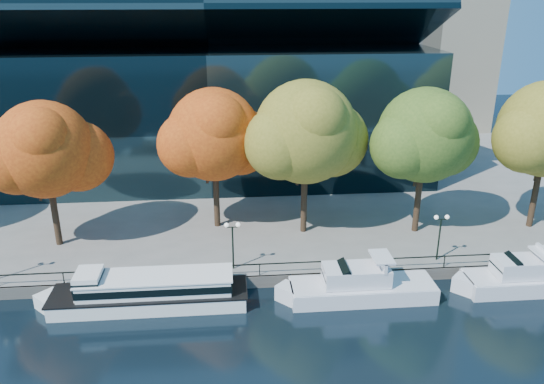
{
  "coord_description": "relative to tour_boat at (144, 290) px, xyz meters",
  "views": [
    {
      "loc": [
        -2.28,
        -33.36,
        22.09
      ],
      "look_at": [
        1.4,
        8.0,
        6.15
      ],
      "focal_mm": 35.0,
      "sensor_mm": 36.0,
      "label": 1
    }
  ],
  "objects": [
    {
      "name": "railing",
      "position": [
        8.68,
        1.98,
        0.67
      ],
      "size": [
        88.2,
        0.08,
        0.99
      ],
      "color": "black",
      "rests_on": "promenade"
    },
    {
      "name": "tree_4",
      "position": [
        23.85,
        8.9,
        8.7
      ],
      "size": [
        10.44,
        8.56,
        13.33
      ],
      "color": "black",
      "rests_on": "promenade"
    },
    {
      "name": "convention_building",
      "position": [
        4.68,
        30.51,
        7.24
      ],
      "size": [
        50.0,
        24.57,
        21.43
      ],
      "color": "black",
      "rests_on": "ground"
    },
    {
      "name": "tree_2",
      "position": [
        5.47,
        11.65,
        8.47
      ],
      "size": [
        10.47,
        8.58,
        13.11
      ],
      "color": "black",
      "rests_on": "promenade"
    },
    {
      "name": "cruiser_far",
      "position": [
        28.9,
        -0.39,
        -0.16
      ],
      "size": [
        10.67,
        2.96,
        3.49
      ],
      "color": "white",
      "rests_on": "ground"
    },
    {
      "name": "cruiser_near",
      "position": [
        15.85,
        -0.45,
        -0.17
      ],
      "size": [
        12.17,
        3.13,
        3.53
      ],
      "color": "white",
      "rests_on": "ground"
    },
    {
      "name": "ground",
      "position": [
        8.68,
        -1.27,
        -1.27
      ],
      "size": [
        160.0,
        160.0,
        0.0
      ],
      "primitive_type": "plane",
      "color": "black",
      "rests_on": "ground"
    },
    {
      "name": "tree_3",
      "position": [
        13.47,
        9.71,
        9.0
      ],
      "size": [
        11.36,
        9.32,
        14.01
      ],
      "color": "black",
      "rests_on": "promenade"
    },
    {
      "name": "tree_1",
      "position": [
        -8.44,
        8.94,
        8.24
      ],
      "size": [
        10.16,
        8.33,
        12.75
      ],
      "color": "black",
      "rests_on": "promenade"
    },
    {
      "name": "lamp_1",
      "position": [
        6.64,
        3.23,
        2.71
      ],
      "size": [
        1.26,
        0.36,
        4.03
      ],
      "color": "black",
      "rests_on": "promenade"
    },
    {
      "name": "lamp_2",
      "position": [
        23.56,
        3.23,
        2.71
      ],
      "size": [
        1.26,
        0.36,
        4.03
      ],
      "color": "black",
      "rests_on": "promenade"
    },
    {
      "name": "tour_boat",
      "position": [
        0.0,
        0.0,
        0.0
      ],
      "size": [
        15.74,
        3.51,
        2.99
      ],
      "color": "white",
      "rests_on": "ground"
    },
    {
      "name": "promenade",
      "position": [
        8.68,
        35.1,
        -0.77
      ],
      "size": [
        90.0,
        67.08,
        1.0
      ],
      "color": "slate",
      "rests_on": "ground"
    }
  ]
}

